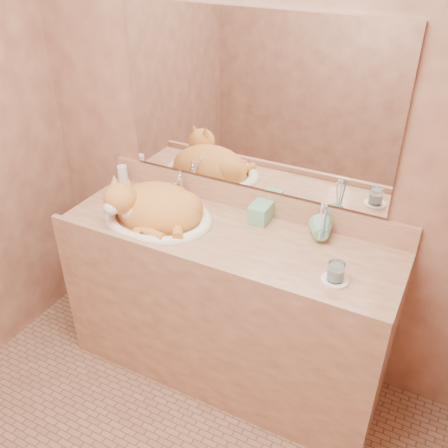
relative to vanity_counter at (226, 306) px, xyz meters
The scene contains 12 objects.
wall_back 0.87m from the vanity_counter, 90.00° to the left, with size 2.40×0.02×2.50m, color brown.
vanity_counter is the anchor object (origin of this frame).
mirror 1.00m from the vanity_counter, 90.00° to the left, with size 1.30×0.02×0.80m, color white.
sink_basin 0.62m from the vanity_counter, behind, with size 0.54×0.45×0.17m, color white, non-canonical shape.
faucet 0.65m from the vanity_counter, 152.55° to the left, with size 0.04×0.11×0.16m, color white, non-canonical shape.
cat 0.63m from the vanity_counter, behind, with size 0.44×0.36×0.24m, color #C5722D, non-canonical shape.
soap_dispenser 0.55m from the vanity_counter, 56.71° to the left, with size 0.09×0.09×0.20m, color #75BC95.
toothbrush_cup 0.64m from the vanity_counter, 16.39° to the left, with size 0.11×0.11×0.10m, color #75BC95.
toothbrushes 0.70m from the vanity_counter, 16.39° to the left, with size 0.04×0.04×0.21m, color white, non-canonical shape.
saucer 0.70m from the vanity_counter, 10.04° to the right, with size 0.11×0.11×0.01m, color white.
water_glass 0.73m from the vanity_counter, 10.04° to the right, with size 0.07×0.07×0.08m, color silver.
lotion_bottle 0.88m from the vanity_counter, 166.15° to the left, with size 0.05×0.05×0.12m, color white.
Camera 1 is at (0.87, -0.98, 2.11)m, focal length 40.00 mm.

